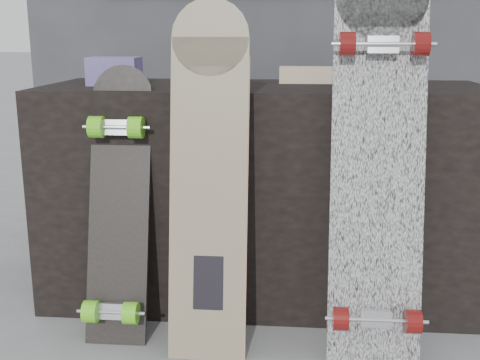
# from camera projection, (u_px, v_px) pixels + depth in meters

# --- Properties ---
(ground) EXTENTS (60.00, 60.00, 0.00)m
(ground) POSITION_uv_depth(u_px,v_px,m) (255.00, 356.00, 1.88)
(ground) COLOR slate
(ground) RESTS_ON ground
(vendor_table) EXTENTS (1.60, 0.60, 0.80)m
(vendor_table) POSITION_uv_depth(u_px,v_px,m) (264.00, 192.00, 2.27)
(vendor_table) COLOR black
(vendor_table) RESTS_ON ground
(booth) EXTENTS (2.40, 0.22, 2.20)m
(booth) POSITION_uv_depth(u_px,v_px,m) (273.00, 8.00, 2.93)
(booth) COLOR #343439
(booth) RESTS_ON ground
(merch_box_purple) EXTENTS (0.18, 0.12, 0.10)m
(merch_box_purple) POSITION_uv_depth(u_px,v_px,m) (114.00, 71.00, 2.17)
(merch_box_purple) COLOR #493A77
(merch_box_purple) RESTS_ON vendor_table
(merch_box_small) EXTENTS (0.14, 0.14, 0.12)m
(merch_box_small) POSITION_uv_depth(u_px,v_px,m) (358.00, 69.00, 2.15)
(merch_box_small) COLOR #493A77
(merch_box_small) RESTS_ON vendor_table
(merch_box_flat) EXTENTS (0.22, 0.10, 0.06)m
(merch_box_flat) POSITION_uv_depth(u_px,v_px,m) (309.00, 75.00, 2.28)
(merch_box_flat) COLOR #D1B78C
(merch_box_flat) RESTS_ON vendor_table
(longboard_geisha) EXTENTS (0.23, 0.22, 1.03)m
(longboard_geisha) POSITION_uv_depth(u_px,v_px,m) (210.00, 181.00, 1.84)
(longboard_geisha) COLOR beige
(longboard_geisha) RESTS_ON ground
(longboard_celtic) EXTENTS (0.24, 0.22, 1.09)m
(longboard_celtic) POSITION_uv_depth(u_px,v_px,m) (209.00, 169.00, 1.83)
(longboard_celtic) COLOR beige
(longboard_celtic) RESTS_ON ground
(longboard_cascadia) EXTENTS (0.28, 0.33, 1.23)m
(longboard_cascadia) POSITION_uv_depth(u_px,v_px,m) (378.00, 151.00, 1.80)
(longboard_cascadia) COLOR silver
(longboard_cascadia) RESTS_ON ground
(skateboard_dark) EXTENTS (0.20, 0.32, 0.89)m
(skateboard_dark) POSITION_uv_depth(u_px,v_px,m) (118.00, 201.00, 1.95)
(skateboard_dark) COLOR black
(skateboard_dark) RESTS_ON ground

